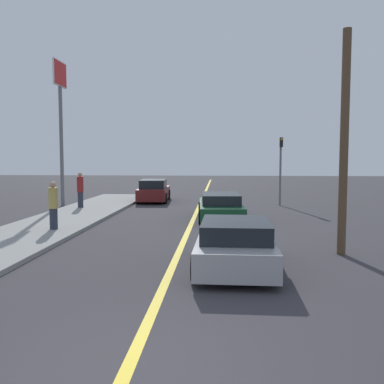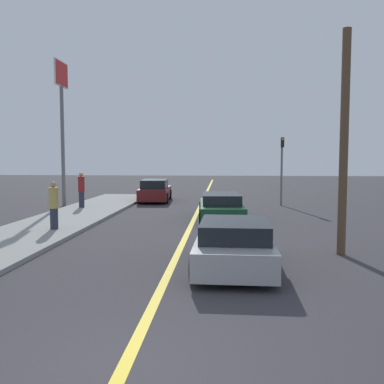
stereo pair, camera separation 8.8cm
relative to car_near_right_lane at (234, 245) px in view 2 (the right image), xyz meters
The scene contains 11 objects.
ground_plane 5.65m from the car_near_right_lane, 106.40° to the right, with size 120.00×120.00×0.00m, color #38353A.
road_center_line 12.73m from the car_near_right_lane, 97.17° to the left, with size 0.20×60.00×0.01m.
sidewalk_left 10.11m from the car_near_right_lane, 134.98° to the left, with size 3.31×25.05×0.14m.
car_near_right_lane is the anchor object (origin of this frame).
car_ahead_center 8.57m from the car_near_right_lane, 92.48° to the left, with size 2.16×4.88×1.17m.
car_far_distant 16.70m from the car_near_right_lane, 105.85° to the left, with size 2.03×4.55×1.39m.
pedestrian_mid_group 8.00m from the car_near_right_lane, 144.39° to the left, with size 0.34×0.34×1.76m.
pedestrian_far_standing 13.84m from the car_near_right_lane, 124.08° to the left, with size 0.33×0.33×1.85m.
traffic_light 14.73m from the car_near_right_lane, 77.90° to the left, with size 0.18×0.40×3.90m.
roadside_sign 17.15m from the car_near_right_lane, 125.29° to the left, with size 0.20×1.87×8.16m.
utility_pole 4.37m from the car_near_right_lane, 29.81° to the left, with size 0.24×0.24×6.31m.
Camera 2 is at (1.29, -5.15, 2.77)m, focal length 40.00 mm.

